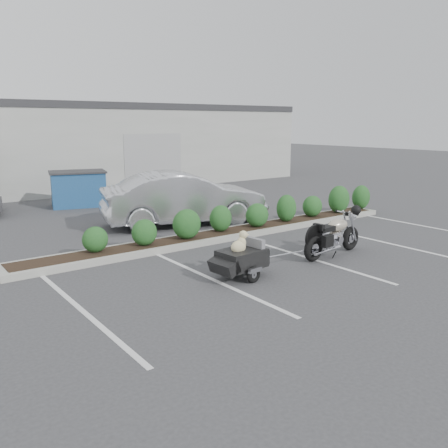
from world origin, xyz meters
TOP-DOWN VIEW (x-y plane):
  - ground at (0.00, 0.00)m, footprint 90.00×90.00m
  - planter_kerb at (1.00, 2.20)m, footprint 12.00×1.00m
  - building at (0.00, 17.00)m, footprint 26.00×10.00m
  - motorcycle at (1.82, -0.83)m, footprint 2.08×0.74m
  - pet_trailer at (-0.96, -0.81)m, footprint 1.67×0.94m
  - sedan at (0.87, 4.27)m, footprint 5.25×3.01m
  - dumpster at (-0.57, 9.51)m, footprint 2.31×1.86m

SIDE VIEW (x-z plane):
  - ground at x=0.00m, z-range 0.00..0.00m
  - planter_kerb at x=1.00m, z-range 0.00..0.15m
  - pet_trailer at x=-0.96m, z-range -0.08..0.91m
  - motorcycle at x=1.82m, z-range -0.12..1.07m
  - dumpster at x=-0.57m, z-range 0.01..1.34m
  - sedan at x=0.87m, z-range 0.00..1.64m
  - building at x=0.00m, z-range 0.00..4.00m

